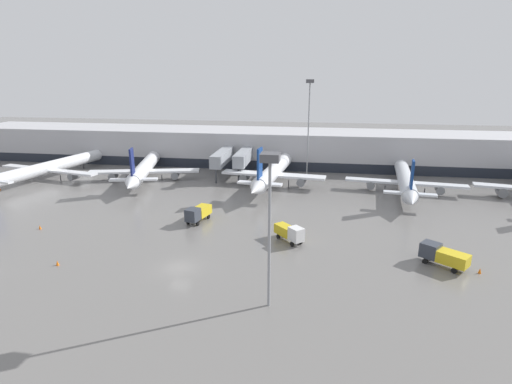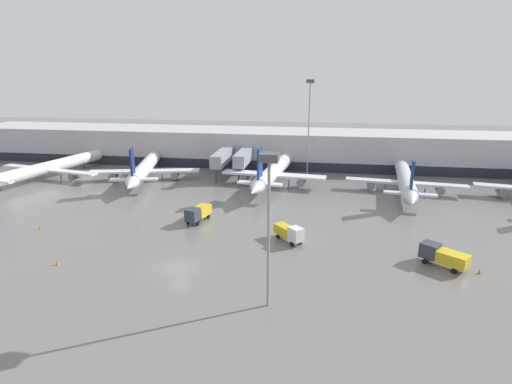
{
  "view_description": "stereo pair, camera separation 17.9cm",
  "coord_description": "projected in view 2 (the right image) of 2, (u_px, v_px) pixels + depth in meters",
  "views": [
    {
      "loc": [
        16.52,
        -43.34,
        23.46
      ],
      "look_at": [
        5.95,
        24.65,
        3.0
      ],
      "focal_mm": 28.0,
      "sensor_mm": 36.0,
      "label": 1
    },
    {
      "loc": [
        16.7,
        -43.31,
        23.46
      ],
      "look_at": [
        5.95,
        24.65,
        3.0
      ],
      "focal_mm": 28.0,
      "sensor_mm": 36.0,
      "label": 2
    }
  ],
  "objects": [
    {
      "name": "parked_jet_2",
      "position": [
        48.0,
        168.0,
        92.17
      ],
      "size": [
        26.56,
        37.9,
        9.56
      ],
      "rotation": [
        0.0,
        0.0,
        1.37
      ],
      "color": "silver",
      "rests_on": "ground_plane"
    },
    {
      "name": "parked_jet_3",
      "position": [
        144.0,
        169.0,
        90.82
      ],
      "size": [
        24.86,
        32.73,
        9.29
      ],
      "rotation": [
        0.0,
        0.0,
        1.8
      ],
      "color": "silver",
      "rests_on": "ground_plane"
    },
    {
      "name": "ground_plane",
      "position": [
        179.0,
        268.0,
        50.19
      ],
      "size": [
        320.0,
        320.0,
        0.0
      ],
      "primitive_type": "plane",
      "color": "slate"
    },
    {
      "name": "service_truck_0",
      "position": [
        290.0,
        232.0,
        57.59
      ],
      "size": [
        4.72,
        4.97,
        2.64
      ],
      "rotation": [
        0.0,
        0.0,
        5.45
      ],
      "color": "gold",
      "rests_on": "ground_plane"
    },
    {
      "name": "service_truck_1",
      "position": [
        198.0,
        213.0,
        65.51
      ],
      "size": [
        3.25,
        5.88,
        2.68
      ],
      "rotation": [
        0.0,
        0.0,
        4.47
      ],
      "color": "gold",
      "rests_on": "ground_plane"
    },
    {
      "name": "traffic_cone_3",
      "position": [
        0.0,
        189.0,
        83.62
      ],
      "size": [
        0.42,
        0.42,
        0.57
      ],
      "color": "orange",
      "rests_on": "ground_plane"
    },
    {
      "name": "traffic_cone_1",
      "position": [
        40.0,
        227.0,
        62.66
      ],
      "size": [
        0.4,
        0.4,
        0.68
      ],
      "color": "orange",
      "rests_on": "ground_plane"
    },
    {
      "name": "service_truck_2",
      "position": [
        443.0,
        255.0,
        50.24
      ],
      "size": [
        5.83,
        5.12,
        2.61
      ],
      "rotation": [
        0.0,
        0.0,
        2.49
      ],
      "color": "gold",
      "rests_on": "ground_plane"
    },
    {
      "name": "apron_light_mast_0",
      "position": [
        310.0,
        103.0,
        91.08
      ],
      "size": [
        1.8,
        1.8,
        22.23
      ],
      "color": "gray",
      "rests_on": "ground_plane"
    },
    {
      "name": "terminal_building",
      "position": [
        256.0,
        147.0,
        107.48
      ],
      "size": [
        160.0,
        30.36,
        9.0
      ],
      "color": "#B2B2B7",
      "rests_on": "ground_plane"
    },
    {
      "name": "traffic_cone_2",
      "position": [
        480.0,
        271.0,
        48.65
      ],
      "size": [
        0.39,
        0.39,
        0.69
      ],
      "color": "orange",
      "rests_on": "ground_plane"
    },
    {
      "name": "traffic_cone_0",
      "position": [
        57.0,
        263.0,
        50.81
      ],
      "size": [
        0.39,
        0.39,
        0.66
      ],
      "color": "orange",
      "rests_on": "ground_plane"
    },
    {
      "name": "parked_jet_0",
      "position": [
        406.0,
        180.0,
        81.05
      ],
      "size": [
        23.88,
        33.11,
        9.01
      ],
      "rotation": [
        0.0,
        0.0,
        1.45
      ],
      "color": "silver",
      "rests_on": "ground_plane"
    },
    {
      "name": "apron_light_mast_1",
      "position": [
        269.0,
        186.0,
        38.35
      ],
      "size": [
        1.8,
        1.8,
        16.3
      ],
      "color": "gray",
      "rests_on": "ground_plane"
    },
    {
      "name": "parked_jet_1",
      "position": [
        273.0,
        172.0,
        85.68
      ],
      "size": [
        22.68,
        33.67,
        10.27
      ],
      "rotation": [
        0.0,
        0.0,
        1.45
      ],
      "color": "silver",
      "rests_on": "ground_plane"
    }
  ]
}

